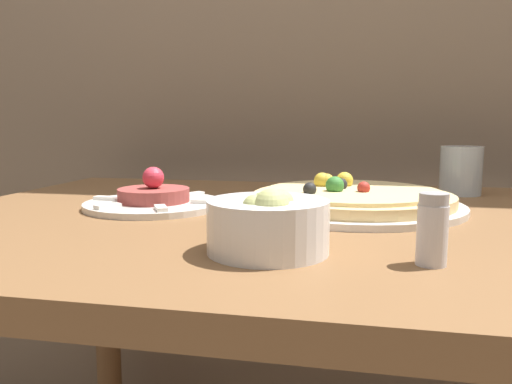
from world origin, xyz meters
name	(u,v)px	position (x,y,z in m)	size (l,w,h in m)	color
dining_table	(307,289)	(0.00, 0.41, 0.68)	(1.19, 0.81, 0.80)	brown
pizza_plate	(351,199)	(0.06, 0.48, 0.81)	(0.35, 0.35, 0.06)	silver
tartare_plate	(154,200)	(-0.26, 0.42, 0.81)	(0.23, 0.23, 0.07)	silver
small_bowl	(268,224)	(-0.02, 0.18, 0.83)	(0.13, 0.13, 0.07)	white
drinking_glass	(461,170)	(0.27, 0.69, 0.85)	(0.08, 0.08, 0.09)	silver
salt_shaker	(432,230)	(0.15, 0.16, 0.83)	(0.03, 0.03, 0.07)	silver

